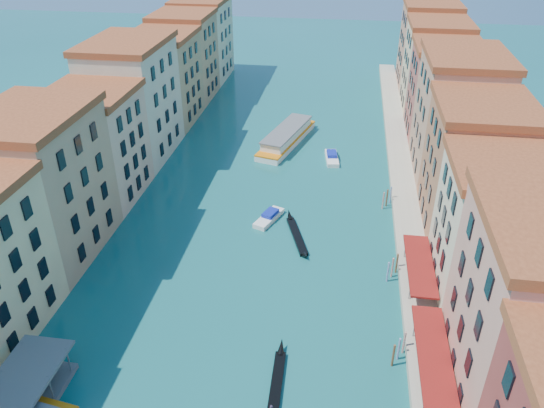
# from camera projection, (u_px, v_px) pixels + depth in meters

# --- Properties ---
(left_bank_palazzos) EXTENTS (12.80, 128.40, 21.00)m
(left_bank_palazzos) POSITION_uv_depth(u_px,v_px,m) (120.00, 117.00, 89.46)
(left_bank_palazzos) COLOR beige
(left_bank_palazzos) RESTS_ON ground
(right_bank_palazzos) EXTENTS (12.80, 128.40, 21.00)m
(right_bank_palazzos) POSITION_uv_depth(u_px,v_px,m) (462.00, 135.00, 82.61)
(right_bank_palazzos) COLOR maroon
(right_bank_palazzos) RESTS_ON ground
(quay) EXTENTS (4.00, 140.00, 1.00)m
(quay) POSITION_uv_depth(u_px,v_px,m) (402.00, 183.00, 88.31)
(quay) COLOR #AEA68C
(quay) RESTS_ON ground
(restaurant_awnings) EXTENTS (3.20, 44.55, 3.12)m
(restaurant_awnings) POSITION_uv_depth(u_px,v_px,m) (435.00, 364.00, 51.21)
(restaurant_awnings) COLOR maroon
(restaurant_awnings) RESTS_ON ground
(mooring_poles_right) EXTENTS (1.44, 54.24, 3.20)m
(mooring_poles_right) POSITION_uv_depth(u_px,v_px,m) (397.00, 331.00, 57.40)
(mooring_poles_right) COLOR brown
(mooring_poles_right) RESTS_ON ground
(vaporetto_far) EXTENTS (9.67, 20.80, 3.02)m
(vaporetto_far) POSITION_uv_depth(u_px,v_px,m) (287.00, 137.00, 103.13)
(vaporetto_far) COLOR white
(vaporetto_far) RESTS_ON ground
(gondola_fore) EXTENTS (1.37, 11.88, 2.37)m
(gondola_fore) POSITION_uv_depth(u_px,v_px,m) (276.00, 386.00, 52.11)
(gondola_fore) COLOR black
(gondola_fore) RESTS_ON ground
(gondola_far) EXTENTS (4.80, 11.93, 1.74)m
(gondola_far) POSITION_uv_depth(u_px,v_px,m) (296.00, 234.00, 75.34)
(gondola_far) COLOR black
(gondola_far) RESTS_ON ground
(motorboat_mid) EXTENTS (4.06, 6.51, 1.29)m
(motorboat_mid) POSITION_uv_depth(u_px,v_px,m) (269.00, 217.00, 79.14)
(motorboat_mid) COLOR white
(motorboat_mid) RESTS_ON ground
(motorboat_far) EXTENTS (2.97, 6.85, 1.37)m
(motorboat_far) POSITION_uv_depth(u_px,v_px,m) (332.00, 157.00, 97.00)
(motorboat_far) COLOR white
(motorboat_far) RESTS_ON ground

